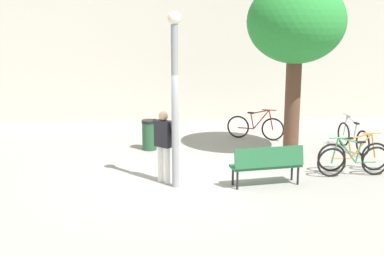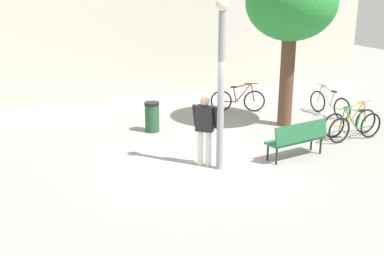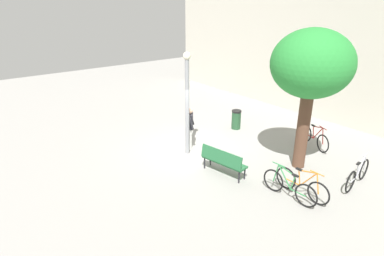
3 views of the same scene
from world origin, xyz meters
name	(u,v)px [view 1 (image 1 of 3)]	position (x,y,z in m)	size (l,w,h in m)	color
ground_plane	(173,181)	(0.00, 0.00, 0.00)	(36.00, 36.00, 0.00)	gray
building_facade	(166,34)	(0.00, 8.05, 3.16)	(19.74, 2.00, 6.32)	beige
lamppost	(175,90)	(0.05, -0.36, 2.17)	(0.28, 0.28, 3.82)	gray
person_by_lamppost	(164,141)	(-0.19, -0.05, 0.97)	(0.60, 0.56, 1.67)	white
park_bench	(267,162)	(2.10, -0.45, 0.55)	(1.66, 0.73, 0.92)	#236038
plaza_tree	(296,24)	(3.31, 2.07, 3.54)	(2.58, 2.58, 4.71)	brown
bicycle_silver	(353,137)	(5.19, 2.42, 0.38)	(0.25, 1.80, 0.97)	black
bicycle_red	(256,127)	(2.70, 3.96, 0.38)	(1.69, 0.75, 0.97)	black
bicycle_orange	(354,156)	(4.47, 0.52, 0.38)	(1.81, 0.08, 0.97)	black
bicycle_green	(353,160)	(4.30, 0.12, 0.38)	(1.81, 0.14, 0.97)	black
trash_bin	(149,135)	(-0.59, 2.90, 0.44)	(0.43, 0.43, 0.87)	#234C2D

